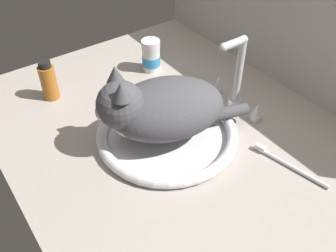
# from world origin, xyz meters

# --- Properties ---
(countertop) EXTENTS (1.08, 0.80, 0.03)m
(countertop) POSITION_xyz_m (0.00, 0.00, 0.01)
(countertop) COLOR #ADA399
(countertop) RESTS_ON ground
(backsplash_wall) EXTENTS (1.08, 0.02, 0.40)m
(backsplash_wall) POSITION_xyz_m (0.00, 0.41, 0.20)
(backsplash_wall) COLOR beige
(backsplash_wall) RESTS_ON ground
(sink_basin) EXTENTS (0.36, 0.36, 0.03)m
(sink_basin) POSITION_xyz_m (0.00, -0.02, 0.04)
(sink_basin) COLOR white
(sink_basin) RESTS_ON countertop
(faucet) EXTENTS (0.19, 0.10, 0.21)m
(faucet) POSITION_xyz_m (0.00, 0.21, 0.11)
(faucet) COLOR silver
(faucet) RESTS_ON countertop
(cat) EXTENTS (0.27, 0.38, 0.19)m
(cat) POSITION_xyz_m (-0.00, -0.04, 0.13)
(cat) COLOR #4C4C51
(cat) RESTS_ON sink_basin
(pill_bottle) EXTENTS (0.06, 0.06, 0.10)m
(pill_bottle) POSITION_xyz_m (-0.29, 0.12, 0.08)
(pill_bottle) COLOR white
(pill_bottle) RESTS_ON countertop
(amber_bottle) EXTENTS (0.05, 0.05, 0.12)m
(amber_bottle) POSITION_xyz_m (-0.33, -0.19, 0.09)
(amber_bottle) COLOR #B2661E
(amber_bottle) RESTS_ON countertop
(toothbrush) EXTENTS (0.19, 0.05, 0.02)m
(toothbrush) POSITION_xyz_m (0.25, 0.15, 0.04)
(toothbrush) COLOR silver
(toothbrush) RESTS_ON countertop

